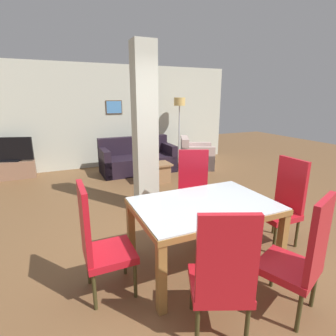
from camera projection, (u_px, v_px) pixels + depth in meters
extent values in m
plane|color=brown|center=(202.00, 263.00, 3.06)|extent=(18.00, 18.00, 0.00)
cube|color=beige|center=(108.00, 117.00, 7.06)|extent=(7.20, 0.06, 2.70)
cube|color=brown|center=(114.00, 107.00, 7.02)|extent=(0.44, 0.02, 0.36)
cube|color=#4C8CCC|center=(114.00, 107.00, 7.01)|extent=(0.40, 0.01, 0.32)
cube|color=beige|center=(145.00, 130.00, 4.24)|extent=(0.36, 0.31, 2.70)
cube|color=olive|center=(232.00, 226.00, 2.44)|extent=(1.51, 0.06, 0.06)
cube|color=olive|center=(184.00, 192.00, 3.29)|extent=(1.51, 0.06, 0.06)
cube|color=olive|center=(141.00, 219.00, 2.58)|extent=(0.06, 0.91, 0.06)
cube|color=olive|center=(256.00, 196.00, 3.15)|extent=(0.06, 0.91, 0.06)
cube|color=silver|center=(204.00, 203.00, 2.86)|extent=(1.49, 1.01, 0.01)
cube|color=olive|center=(161.00, 279.00, 2.28)|extent=(0.08, 0.08, 0.69)
cube|color=olive|center=(282.00, 243.00, 2.83)|extent=(0.08, 0.08, 0.69)
cube|color=olive|center=(131.00, 231.00, 3.10)|extent=(0.08, 0.08, 0.69)
cube|color=olive|center=(229.00, 210.00, 3.65)|extent=(0.08, 0.08, 0.69)
cube|color=red|center=(276.00, 214.00, 3.38)|extent=(0.46, 0.46, 0.07)
cube|color=red|center=(291.00, 184.00, 3.36)|extent=(0.05, 0.44, 0.69)
cylinder|color=#3E391B|center=(274.00, 240.00, 3.20)|extent=(0.04, 0.04, 0.38)
cylinder|color=#3E391B|center=(253.00, 226.00, 3.53)|extent=(0.04, 0.04, 0.38)
cylinder|color=#3E391B|center=(297.00, 234.00, 3.34)|extent=(0.04, 0.04, 0.38)
cylinder|color=#3E391B|center=(274.00, 221.00, 3.68)|extent=(0.04, 0.04, 0.38)
cube|color=red|center=(110.00, 254.00, 2.53)|extent=(0.46, 0.46, 0.07)
cube|color=red|center=(85.00, 222.00, 2.35)|extent=(0.05, 0.44, 0.69)
cylinder|color=#3E391B|center=(125.00, 258.00, 2.83)|extent=(0.04, 0.04, 0.38)
cylinder|color=#3E391B|center=(135.00, 280.00, 2.50)|extent=(0.04, 0.04, 0.38)
cylinder|color=#3E391B|center=(89.00, 267.00, 2.68)|extent=(0.04, 0.04, 0.38)
cylinder|color=#3E391B|center=(95.00, 292.00, 2.35)|extent=(0.04, 0.04, 0.38)
cube|color=red|center=(287.00, 268.00, 2.32)|extent=(0.60, 0.60, 0.07)
cube|color=red|center=(319.00, 238.00, 2.08)|extent=(0.42, 0.21, 0.69)
cylinder|color=#3E391B|center=(255.00, 289.00, 2.38)|extent=(0.04, 0.04, 0.38)
cylinder|color=#3E391B|center=(273.00, 270.00, 2.64)|extent=(0.04, 0.04, 0.38)
cylinder|color=#3E391B|center=(299.00, 313.00, 2.12)|extent=(0.04, 0.04, 0.38)
cylinder|color=#3E391B|center=(314.00, 289.00, 2.38)|extent=(0.04, 0.04, 0.38)
cube|color=red|center=(194.00, 201.00, 3.79)|extent=(0.60, 0.60, 0.07)
cube|color=red|center=(193.00, 172.00, 3.89)|extent=(0.42, 0.22, 0.69)
cylinder|color=#3E391B|center=(209.00, 221.00, 3.67)|extent=(0.04, 0.04, 0.38)
cylinder|color=#3E391B|center=(182.00, 221.00, 3.67)|extent=(0.04, 0.04, 0.38)
cylinder|color=#3E391B|center=(204.00, 210.00, 4.04)|extent=(0.04, 0.04, 0.38)
cylinder|color=#3E391B|center=(180.00, 210.00, 4.03)|extent=(0.04, 0.04, 0.38)
cube|color=red|center=(219.00, 285.00, 2.12)|extent=(0.60, 0.60, 0.07)
cube|color=red|center=(227.00, 259.00, 1.82)|extent=(0.42, 0.22, 0.69)
cylinder|color=#3E391B|center=(192.00, 291.00, 2.36)|extent=(0.04, 0.04, 0.38)
cylinder|color=#3E391B|center=(234.00, 291.00, 2.36)|extent=(0.04, 0.04, 0.38)
cylinder|color=#3E391B|center=(197.00, 327.00, 1.99)|extent=(0.04, 0.04, 0.38)
cylinder|color=#3E391B|center=(247.00, 326.00, 1.99)|extent=(0.04, 0.04, 0.38)
cube|color=black|center=(138.00, 164.00, 6.70)|extent=(1.84, 0.87, 0.42)
cube|color=black|center=(134.00, 145.00, 6.88)|extent=(1.84, 0.18, 0.45)
cube|color=black|center=(168.00, 156.00, 7.00)|extent=(0.16, 0.87, 0.67)
cube|color=black|center=(105.00, 163.00, 6.33)|extent=(0.16, 0.87, 0.67)
cube|color=#C3AAA4|center=(197.00, 160.00, 7.12)|extent=(1.11, 1.10, 0.40)
cube|color=#C3AAA4|center=(185.00, 145.00, 7.02)|extent=(0.50, 0.82, 0.43)
cube|color=#C3AAA4|center=(196.00, 153.00, 7.42)|extent=(0.83, 0.48, 0.63)
cube|color=#C3AAA4|center=(198.00, 159.00, 6.77)|extent=(0.83, 0.48, 0.63)
cube|color=#946A45|center=(155.00, 165.00, 5.85)|extent=(0.71, 0.46, 0.04)
cube|color=#946A45|center=(155.00, 174.00, 5.91)|extent=(0.63, 0.38, 0.39)
cylinder|color=#4C2D14|center=(152.00, 160.00, 5.82)|extent=(0.07, 0.07, 0.18)
cylinder|color=#4C2D14|center=(152.00, 155.00, 5.78)|extent=(0.03, 0.03, 0.06)
cylinder|color=#B7B7BC|center=(152.00, 153.00, 5.77)|extent=(0.03, 0.03, 0.01)
cube|color=#8F674F|center=(12.00, 170.00, 6.18)|extent=(1.00, 0.40, 0.41)
cube|color=black|center=(10.00, 161.00, 6.12)|extent=(0.47, 0.32, 0.03)
cube|color=black|center=(9.00, 149.00, 6.04)|extent=(1.03, 0.38, 0.54)
cylinder|color=#B7B7BC|center=(179.00, 162.00, 7.75)|extent=(0.28, 0.28, 0.02)
cylinder|color=#B7B7BC|center=(179.00, 134.00, 7.53)|extent=(0.04, 0.04, 1.61)
cylinder|color=#E5BC66|center=(180.00, 102.00, 7.29)|extent=(0.31, 0.31, 0.22)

